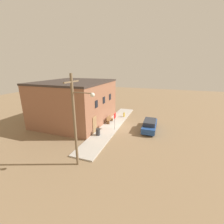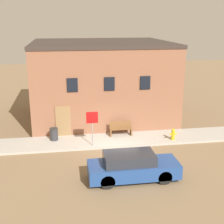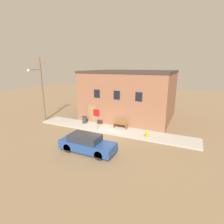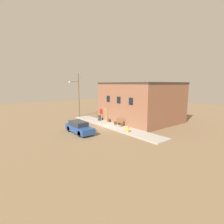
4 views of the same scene
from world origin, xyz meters
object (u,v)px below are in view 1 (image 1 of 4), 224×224
bench (109,119)px  trash_bin (98,132)px  fire_hydrant (124,115)px  stop_sign (115,118)px  utility_pole (76,118)px  parked_car (150,125)px

bench → trash_bin: size_ratio=1.85×
fire_hydrant → stop_sign: (-5.26, -0.16, 1.16)m
trash_bin → utility_pole: (-5.51, -0.78, 3.62)m
bench → trash_bin: bench is taller
utility_pole → parked_car: (9.45, -4.82, -3.48)m
fire_hydrant → bench: bench is taller
trash_bin → parked_car: bearing=-54.9°
stop_sign → bench: (2.05, 1.52, -1.08)m
bench → utility_pole: bearing=-174.4°
trash_bin → utility_pole: size_ratio=0.11×
utility_pole → parked_car: size_ratio=1.68×
fire_hydrant → parked_car: 5.78m
fire_hydrant → utility_pole: 13.64m
bench → utility_pole: size_ratio=0.20×
bench → parked_car: size_ratio=0.33×
stop_sign → utility_pole: (-7.88, 0.54, 2.48)m
utility_pole → parked_car: bearing=-27.0°
trash_bin → parked_car: 6.85m
parked_car → stop_sign: bearing=110.1°
fire_hydrant → trash_bin: bearing=171.4°
fire_hydrant → parked_car: size_ratio=0.17×
bench → utility_pole: (-9.93, -0.98, 3.56)m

